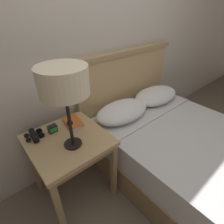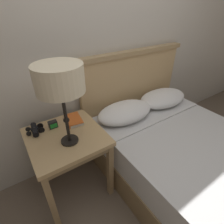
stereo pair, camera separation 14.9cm
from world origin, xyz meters
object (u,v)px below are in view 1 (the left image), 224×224
object	(u,v)px
binoculars_pair	(34,135)
alarm_clock	(53,129)
nightstand	(69,147)
table_lamp	(63,83)
book_on_nightstand	(73,122)
bed	(180,150)

from	to	relation	value
binoculars_pair	alarm_clock	distance (m)	0.14
nightstand	table_lamp	distance (m)	0.58
book_on_nightstand	bed	bearing A→B (deg)	-39.17
bed	alarm_clock	distance (m)	1.21
bed	binoculars_pair	xyz separation A→B (m)	(-1.10, 0.67, 0.36)
alarm_clock	book_on_nightstand	bearing A→B (deg)	-3.47
nightstand	binoculars_pair	xyz separation A→B (m)	(-0.19, 0.18, 0.11)
nightstand	binoculars_pair	size ratio (longest dim) A/B	3.96
bed	table_lamp	world-z (taller)	table_lamp
bed	binoculars_pair	distance (m)	1.34
table_lamp	book_on_nightstand	xyz separation A→B (m)	(0.13, 0.23, -0.48)
nightstand	table_lamp	xyz separation A→B (m)	(0.00, -0.08, 0.58)
nightstand	book_on_nightstand	size ratio (longest dim) A/B	3.01
nightstand	book_on_nightstand	xyz separation A→B (m)	(0.13, 0.14, 0.10)
table_lamp	book_on_nightstand	world-z (taller)	table_lamp
book_on_nightstand	alarm_clock	bearing A→B (deg)	176.53
alarm_clock	bed	bearing A→B (deg)	-34.01
bed	table_lamp	size ratio (longest dim) A/B	3.05
book_on_nightstand	binoculars_pair	bearing A→B (deg)	173.84
binoculars_pair	alarm_clock	xyz separation A→B (m)	(0.14, -0.02, 0.01)
bed	alarm_clock	xyz separation A→B (m)	(-0.96, 0.65, 0.37)
nightstand	binoculars_pair	distance (m)	0.28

